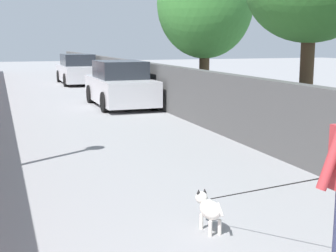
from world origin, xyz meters
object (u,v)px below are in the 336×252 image
(tree_right_mid, at_px, (205,4))
(car_near, at_px, (120,85))
(car_far, at_px, (78,70))
(dog, at_px, (210,208))

(tree_right_mid, bearing_deg, car_near, 47.36)
(car_near, distance_m, car_far, 9.21)
(car_far, bearing_deg, tree_right_mid, -168.86)
(tree_right_mid, height_order, car_near, tree_right_mid)
(dog, xyz_separation_m, car_far, (20.17, -1.64, 0.44))
(car_near, bearing_deg, tree_right_mid, -132.64)
(car_far, bearing_deg, car_near, 180.00)
(dog, xyz_separation_m, car_near, (10.96, -1.64, 0.44))
(dog, bearing_deg, car_far, -4.66)
(tree_right_mid, relative_size, car_near, 1.25)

